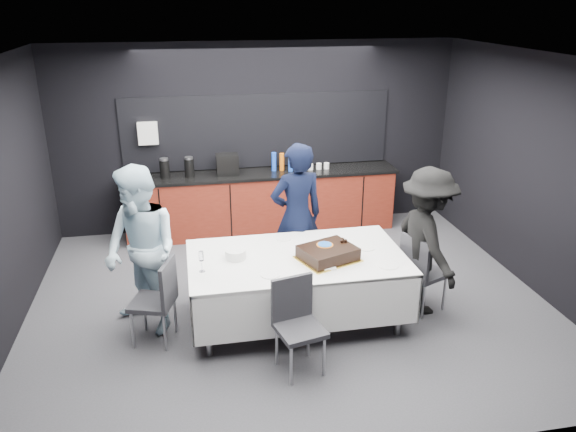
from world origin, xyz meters
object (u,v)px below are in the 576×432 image
object	(u,v)px
chair_left	(159,296)
person_right	(426,242)
plate_stack	(235,254)
person_center	(297,217)
champagne_flute	(201,257)
person_left	(142,252)
party_table	(297,268)
chair_near	(297,318)
cake_assembly	(328,253)
chair_right	(420,268)

from	to	relation	value
chair_left	person_right	world-z (taller)	person_right
plate_stack	person_center	world-z (taller)	person_center
champagne_flute	person_left	distance (m)	0.68
party_table	chair_near	bearing A→B (deg)	-101.76
party_table	champagne_flute	distance (m)	1.07
champagne_flute	person_center	xyz separation A→B (m)	(1.18, 0.99, -0.03)
cake_assembly	chair_left	bearing A→B (deg)	-179.83
champagne_flute	chair_near	size ratio (longest dim) A/B	0.24
cake_assembly	champagne_flute	world-z (taller)	champagne_flute
person_left	person_right	size ratio (longest dim) A/B	1.08
person_center	champagne_flute	bearing A→B (deg)	30.08
cake_assembly	chair_near	size ratio (longest dim) A/B	0.77
party_table	person_left	distance (m)	1.65
chair_left	person_left	world-z (taller)	person_left
cake_assembly	chair_near	bearing A→B (deg)	-124.73
chair_right	chair_near	bearing A→B (deg)	-154.04
party_table	person_right	distance (m)	1.47
person_left	person_right	world-z (taller)	person_left
chair_right	person_right	world-z (taller)	person_right
party_table	champagne_flute	size ratio (longest dim) A/B	10.36
party_table	person_center	bearing A→B (deg)	78.40
chair_left	person_right	xyz separation A→B (m)	(2.92, 0.10, 0.31)
person_center	person_right	xyz separation A→B (m)	(1.29, -0.86, -0.06)
chair_left	person_center	bearing A→B (deg)	30.53
person_right	cake_assembly	bearing A→B (deg)	90.21
cake_assembly	champagne_flute	bearing A→B (deg)	-178.66
chair_left	chair_right	size ratio (longest dim) A/B	1.00
person_center	chair_left	bearing A→B (deg)	20.80
chair_right	chair_near	size ratio (longest dim) A/B	1.00
party_table	cake_assembly	distance (m)	0.40
chair_left	chair_near	distance (m)	1.46
party_table	plate_stack	world-z (taller)	plate_stack
person_right	person_center	bearing A→B (deg)	51.71
champagne_flute	person_center	world-z (taller)	person_center
plate_stack	chair_near	size ratio (longest dim) A/B	0.24
party_table	cake_assembly	bearing A→B (deg)	-24.97
person_right	person_left	bearing A→B (deg)	81.78
person_center	person_right	bearing A→B (deg)	136.68
cake_assembly	plate_stack	distance (m)	0.98
party_table	person_center	xyz separation A→B (m)	(0.17, 0.81, 0.27)
person_center	person_right	world-z (taller)	person_center
party_table	cake_assembly	xyz separation A→B (m)	(0.31, -0.14, 0.21)
cake_assembly	person_left	xyz separation A→B (m)	(-1.92, 0.29, 0.06)
party_table	cake_assembly	world-z (taller)	cake_assembly
champagne_flute	chair_near	bearing A→B (deg)	-38.04
chair_right	chair_left	bearing A→B (deg)	-178.36
plate_stack	chair_near	xyz separation A→B (m)	(0.48, -0.91, -0.30)
party_table	person_left	size ratio (longest dim) A/B	1.28
chair_left	person_right	size ratio (longest dim) A/B	0.55
chair_left	person_center	distance (m)	1.93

